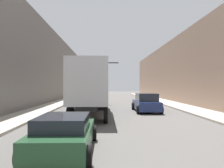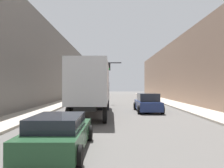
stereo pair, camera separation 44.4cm
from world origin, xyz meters
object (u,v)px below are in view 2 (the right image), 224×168
suv_car (149,103)px  traffic_signal_gantry (88,73)px  semi_truck (94,87)px  sedan_car (59,133)px

suv_car → traffic_signal_gantry: 11.97m
semi_truck → traffic_signal_gantry: size_ratio=1.93×
semi_truck → sedan_car: size_ratio=2.58×
suv_car → traffic_signal_gantry: (-6.36, 9.63, 3.19)m
suv_car → semi_truck: bearing=-157.2°
semi_truck → sedan_car: 11.37m
semi_truck → suv_car: size_ratio=2.46×
sedan_car → suv_car: (5.03, 13.23, 0.15)m
traffic_signal_gantry → semi_truck: bearing=-81.8°
semi_truck → sedan_car: semi_truck is taller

